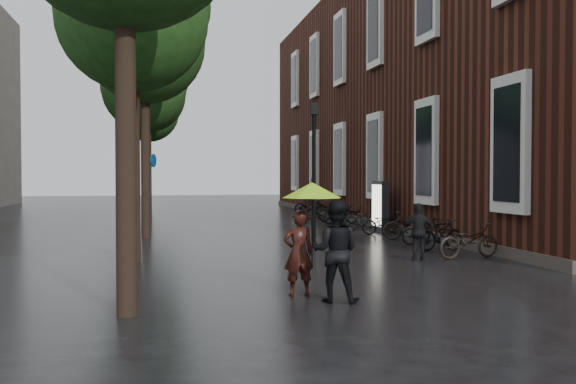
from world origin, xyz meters
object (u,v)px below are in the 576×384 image
object	(u,v)px
person_burgundy	(299,253)
pedestrian_walking	(419,232)
parked_bicycles	(360,217)
ad_lightbox	(380,206)
lamp_post	(314,159)
person_black	(335,251)

from	to	relation	value
person_burgundy	pedestrian_walking	bearing A→B (deg)	-140.51
parked_bicycles	ad_lightbox	distance (m)	1.65
person_burgundy	ad_lightbox	size ratio (longest dim) A/B	0.80
pedestrian_walking	ad_lightbox	distance (m)	7.93
pedestrian_walking	parked_bicycles	bearing A→B (deg)	-80.85
lamp_post	pedestrian_walking	bearing A→B (deg)	-69.35
parked_bicycles	ad_lightbox	bearing A→B (deg)	-79.21
person_burgundy	person_black	distance (m)	0.81
person_burgundy	person_black	size ratio (longest dim) A/B	0.89
parked_bicycles	person_black	bearing A→B (deg)	-110.59
person_black	pedestrian_walking	bearing A→B (deg)	-105.03
person_burgundy	ad_lightbox	world-z (taller)	ad_lightbox
person_burgundy	pedestrian_walking	xyz separation A→B (m)	(4.07, 3.81, -0.04)
person_black	person_burgundy	bearing A→B (deg)	-27.40
person_burgundy	pedestrian_walking	size ratio (longest dim) A/B	1.06
lamp_post	parked_bicycles	bearing A→B (deg)	56.53
person_burgundy	pedestrian_walking	world-z (taller)	person_burgundy
pedestrian_walking	person_burgundy	bearing A→B (deg)	61.90
person_burgundy	lamp_post	size ratio (longest dim) A/B	0.35
parked_bicycles	ad_lightbox	size ratio (longest dim) A/B	9.74
person_burgundy	lamp_post	bearing A→B (deg)	-110.11
person_black	ad_lightbox	xyz separation A→B (m)	(5.43, 12.14, 0.11)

